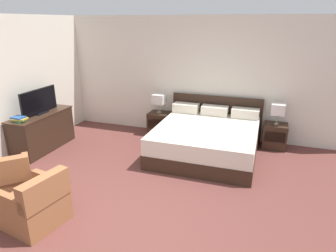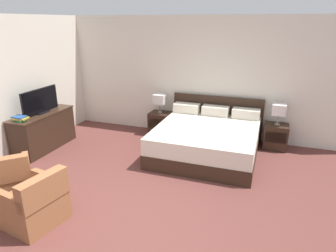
# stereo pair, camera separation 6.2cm
# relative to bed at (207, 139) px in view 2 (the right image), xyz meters

# --- Properties ---
(ground_plane) EXTENTS (11.38, 11.38, 0.00)m
(ground_plane) POSITION_rel_bed_xyz_m (-0.57, -2.76, -0.32)
(ground_plane) COLOR brown
(wall_back) EXTENTS (7.20, 0.06, 2.68)m
(wall_back) POSITION_rel_bed_xyz_m (-0.57, 1.07, 1.02)
(wall_back) COLOR silver
(wall_back) RESTS_ON ground
(wall_left) EXTENTS (0.06, 5.59, 2.68)m
(wall_left) POSITION_rel_bed_xyz_m (-3.60, -1.16, 1.02)
(wall_left) COLOR silver
(wall_left) RESTS_ON ground
(bed) EXTENTS (2.02, 2.09, 0.98)m
(bed) POSITION_rel_bed_xyz_m (0.00, 0.00, 0.00)
(bed) COLOR #332116
(bed) RESTS_ON ground
(nightstand_left) EXTENTS (0.48, 0.42, 0.52)m
(nightstand_left) POSITION_rel_bed_xyz_m (-1.30, 0.76, -0.06)
(nightstand_left) COLOR #332116
(nightstand_left) RESTS_ON ground
(nightstand_right) EXTENTS (0.48, 0.42, 0.52)m
(nightstand_right) POSITION_rel_bed_xyz_m (1.30, 0.76, -0.06)
(nightstand_right) COLOR #332116
(nightstand_right) RESTS_ON ground
(table_lamp_left) EXTENTS (0.27, 0.27, 0.44)m
(table_lamp_left) POSITION_rel_bed_xyz_m (-1.30, 0.77, 0.53)
(table_lamp_left) COLOR gray
(table_lamp_left) RESTS_ON nightstand_left
(table_lamp_right) EXTENTS (0.27, 0.27, 0.44)m
(table_lamp_right) POSITION_rel_bed_xyz_m (1.30, 0.77, 0.53)
(table_lamp_right) COLOR gray
(table_lamp_right) RESTS_ON nightstand_right
(dresser) EXTENTS (0.52, 1.44, 0.77)m
(dresser) POSITION_rel_bed_xyz_m (-3.29, -0.85, 0.08)
(dresser) COLOR #332116
(dresser) RESTS_ON ground
(tv) EXTENTS (0.18, 0.97, 0.50)m
(tv) POSITION_rel_bed_xyz_m (-3.29, -0.82, 0.70)
(tv) COLOR black
(tv) RESTS_ON dresser
(book_red_cover) EXTENTS (0.24, 0.21, 0.04)m
(book_red_cover) POSITION_rel_bed_xyz_m (-3.29, -1.39, 0.48)
(book_red_cover) COLOR #2D7042
(book_red_cover) RESTS_ON dresser
(book_blue_cover) EXTENTS (0.27, 0.22, 0.03)m
(book_blue_cover) POSITION_rel_bed_xyz_m (-3.27, -1.39, 0.51)
(book_blue_cover) COLOR gold
(book_blue_cover) RESTS_ON book_red_cover
(book_small_top) EXTENTS (0.24, 0.19, 0.03)m
(book_small_top) POSITION_rel_bed_xyz_m (-3.31, -1.39, 0.54)
(book_small_top) COLOR #234C8E
(book_small_top) RESTS_ON book_blue_cover
(armchair_by_window) EXTENTS (0.97, 0.97, 0.76)m
(armchair_by_window) POSITION_rel_bed_xyz_m (-2.48, -2.59, -0.03)
(armchair_by_window) COLOR #935B38
(armchair_by_window) RESTS_ON ground
(armchair_companion) EXTENTS (0.80, 0.79, 0.76)m
(armchair_companion) POSITION_rel_bed_xyz_m (-1.66, -2.92, -0.03)
(armchair_companion) COLOR #935B38
(armchair_companion) RESTS_ON ground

